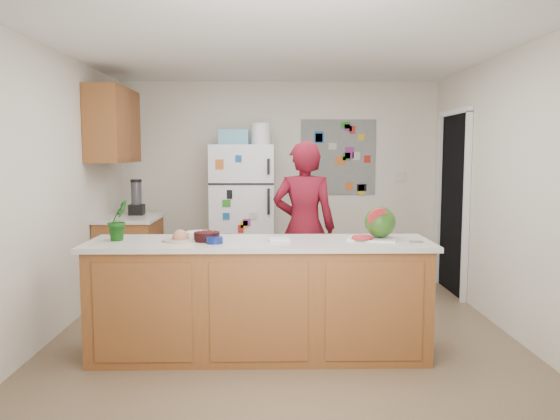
{
  "coord_description": "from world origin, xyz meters",
  "views": [
    {
      "loc": [
        -0.11,
        -4.72,
        1.6
      ],
      "look_at": [
        -0.03,
        0.2,
        1.09
      ],
      "focal_mm": 35.0,
      "sensor_mm": 36.0,
      "label": 1
    }
  ],
  "objects_px": {
    "refrigerator": "(243,215)",
    "cherry_bowl": "(207,237)",
    "person": "(304,228)",
    "watermelon": "(380,222)"
  },
  "relations": [
    {
      "from": "refrigerator",
      "to": "cherry_bowl",
      "type": "distance_m",
      "value": 2.39
    },
    {
      "from": "refrigerator",
      "to": "cherry_bowl",
      "type": "bearing_deg",
      "value": -93.83
    },
    {
      "from": "person",
      "to": "watermelon",
      "type": "bearing_deg",
      "value": 122.82
    },
    {
      "from": "person",
      "to": "cherry_bowl",
      "type": "height_order",
      "value": "person"
    },
    {
      "from": "person",
      "to": "watermelon",
      "type": "relative_size",
      "value": 7.03
    },
    {
      "from": "cherry_bowl",
      "to": "person",
      "type": "bearing_deg",
      "value": 54.73
    },
    {
      "from": "watermelon",
      "to": "refrigerator",
      "type": "bearing_deg",
      "value": 117.66
    },
    {
      "from": "person",
      "to": "watermelon",
      "type": "height_order",
      "value": "person"
    },
    {
      "from": "person",
      "to": "watermelon",
      "type": "distance_m",
      "value": 1.24
    },
    {
      "from": "refrigerator",
      "to": "person",
      "type": "distance_m",
      "value": 1.38
    }
  ]
}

